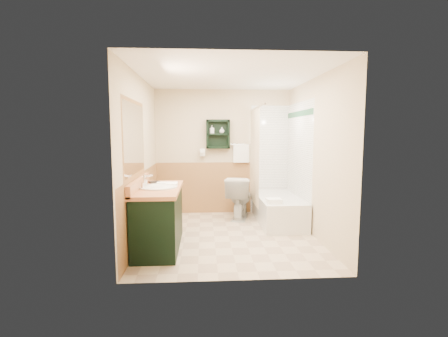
{
  "coord_description": "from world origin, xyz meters",
  "views": [
    {
      "loc": [
        -0.38,
        -4.81,
        1.58
      ],
      "look_at": [
        -0.06,
        0.2,
        1.02
      ],
      "focal_mm": 26.0,
      "sensor_mm": 36.0,
      "label": 1
    }
  ],
  "objects_px": {
    "wall_shelf": "(218,134)",
    "soap_bottle_a": "(212,131)",
    "vanity": "(159,218)",
    "bathtub": "(278,209)",
    "toilet": "(239,197)",
    "soap_bottle_b": "(222,131)",
    "hair_dryer": "(202,152)",
    "vanity_book": "(150,176)"
  },
  "relations": [
    {
      "from": "bathtub",
      "to": "vanity_book",
      "type": "height_order",
      "value": "vanity_book"
    },
    {
      "from": "hair_dryer",
      "to": "bathtub",
      "type": "xyz_separation_m",
      "value": [
        1.33,
        -0.72,
        -0.97
      ]
    },
    {
      "from": "hair_dryer",
      "to": "vanity_book",
      "type": "xyz_separation_m",
      "value": [
        -0.76,
        -1.5,
        -0.26
      ]
    },
    {
      "from": "vanity_book",
      "to": "wall_shelf",
      "type": "bearing_deg",
      "value": 26.72
    },
    {
      "from": "vanity_book",
      "to": "soap_bottle_a",
      "type": "height_order",
      "value": "soap_bottle_a"
    },
    {
      "from": "hair_dryer",
      "to": "vanity",
      "type": "bearing_deg",
      "value": -107.77
    },
    {
      "from": "bathtub",
      "to": "soap_bottle_b",
      "type": "bearing_deg",
      "value": 144.13
    },
    {
      "from": "vanity",
      "to": "vanity_book",
      "type": "xyz_separation_m",
      "value": [
        -0.17,
        0.36,
        0.52
      ]
    },
    {
      "from": "bathtub",
      "to": "vanity_book",
      "type": "xyz_separation_m",
      "value": [
        -2.08,
        -0.78,
        0.71
      ]
    },
    {
      "from": "vanity",
      "to": "wall_shelf",
      "type": "bearing_deg",
      "value": 63.96
    },
    {
      "from": "wall_shelf",
      "to": "soap_bottle_a",
      "type": "relative_size",
      "value": 3.61
    },
    {
      "from": "hair_dryer",
      "to": "bathtub",
      "type": "bearing_deg",
      "value": -28.44
    },
    {
      "from": "vanity",
      "to": "bathtub",
      "type": "height_order",
      "value": "vanity"
    },
    {
      "from": "soap_bottle_b",
      "to": "vanity",
      "type": "bearing_deg",
      "value": -117.94
    },
    {
      "from": "vanity",
      "to": "soap_bottle_a",
      "type": "distance_m",
      "value": 2.31
    },
    {
      "from": "vanity_book",
      "to": "soap_bottle_b",
      "type": "xyz_separation_m",
      "value": [
        1.13,
        1.47,
        0.67
      ]
    },
    {
      "from": "wall_shelf",
      "to": "soap_bottle_a",
      "type": "bearing_deg",
      "value": -177.53
    },
    {
      "from": "vanity",
      "to": "soap_bottle_b",
      "type": "xyz_separation_m",
      "value": [
        0.97,
        1.83,
        1.19
      ]
    },
    {
      "from": "soap_bottle_b",
      "to": "bathtub",
      "type": "bearing_deg",
      "value": -35.87
    },
    {
      "from": "hair_dryer",
      "to": "bathtub",
      "type": "distance_m",
      "value": 1.79
    },
    {
      "from": "hair_dryer",
      "to": "soap_bottle_a",
      "type": "xyz_separation_m",
      "value": [
        0.18,
        -0.03,
        0.4
      ]
    },
    {
      "from": "wall_shelf",
      "to": "hair_dryer",
      "type": "distance_m",
      "value": 0.46
    },
    {
      "from": "toilet",
      "to": "soap_bottle_a",
      "type": "bearing_deg",
      "value": -21.17
    },
    {
      "from": "soap_bottle_a",
      "to": "soap_bottle_b",
      "type": "distance_m",
      "value": 0.19
    },
    {
      "from": "toilet",
      "to": "soap_bottle_b",
      "type": "height_order",
      "value": "soap_bottle_b"
    },
    {
      "from": "vanity",
      "to": "toilet",
      "type": "bearing_deg",
      "value": 49.24
    },
    {
      "from": "soap_bottle_b",
      "to": "soap_bottle_a",
      "type": "bearing_deg",
      "value": 180.0
    },
    {
      "from": "wall_shelf",
      "to": "vanity",
      "type": "xyz_separation_m",
      "value": [
        -0.89,
        -1.83,
        -1.13
      ]
    },
    {
      "from": "toilet",
      "to": "soap_bottle_a",
      "type": "distance_m",
      "value": 1.36
    },
    {
      "from": "vanity",
      "to": "bathtub",
      "type": "distance_m",
      "value": 2.24
    },
    {
      "from": "toilet",
      "to": "soap_bottle_b",
      "type": "bearing_deg",
      "value": -34.84
    },
    {
      "from": "vanity_book",
      "to": "soap_bottle_a",
      "type": "distance_m",
      "value": 1.87
    },
    {
      "from": "soap_bottle_a",
      "to": "vanity",
      "type": "bearing_deg",
      "value": -113.1
    },
    {
      "from": "toilet",
      "to": "hair_dryer",
      "type": "bearing_deg",
      "value": -15.14
    },
    {
      "from": "vanity_book",
      "to": "soap_bottle_a",
      "type": "relative_size",
      "value": 1.38
    },
    {
      "from": "vanity_book",
      "to": "soap_bottle_a",
      "type": "bearing_deg",
      "value": 29.71
    },
    {
      "from": "vanity",
      "to": "vanity_book",
      "type": "distance_m",
      "value": 0.66
    },
    {
      "from": "bathtub",
      "to": "soap_bottle_a",
      "type": "xyz_separation_m",
      "value": [
        -1.14,
        0.69,
        1.37
      ]
    },
    {
      "from": "soap_bottle_b",
      "to": "hair_dryer",
      "type": "bearing_deg",
      "value": 175.41
    },
    {
      "from": "vanity",
      "to": "bathtub",
      "type": "relative_size",
      "value": 0.88
    },
    {
      "from": "bathtub",
      "to": "soap_bottle_b",
      "type": "height_order",
      "value": "soap_bottle_b"
    },
    {
      "from": "bathtub",
      "to": "toilet",
      "type": "xyz_separation_m",
      "value": [
        -0.65,
        0.34,
        0.15
      ]
    }
  ]
}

